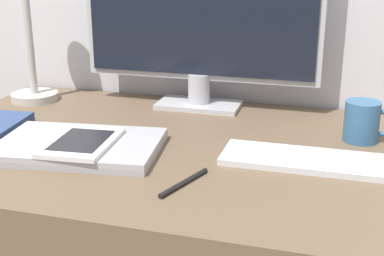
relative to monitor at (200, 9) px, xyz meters
The scene contains 7 objects.
monitor is the anchor object (origin of this frame).
keyboard 0.49m from the monitor, 45.24° to the right, with size 0.34×0.12×0.01m.
laptop 0.46m from the monitor, 111.46° to the right, with size 0.34×0.25×0.02m.
ereader 0.46m from the monitor, 108.47° to the right, with size 0.13×0.19×0.01m.
desk_lamp 0.44m from the monitor, behind, with size 0.12×0.12×0.40m.
coffee_mug 0.47m from the monitor, 20.72° to the right, with size 0.11×0.07×0.09m.
pen 0.53m from the monitor, 77.56° to the right, with size 0.05×0.13×0.01m.
Camera 1 is at (0.31, -0.80, 1.10)m, focal length 50.00 mm.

